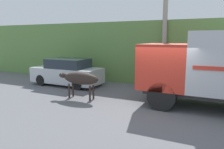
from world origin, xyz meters
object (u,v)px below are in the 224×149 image
at_px(utility_pole, 165,27).
at_px(pedestrian_on_hill, 140,70).
at_px(brown_cow, 80,79).
at_px(parked_suv, 67,72).

bearing_deg(utility_pole, pedestrian_on_hill, -169.02).
relative_size(brown_cow, utility_pole, 0.32).
relative_size(pedestrian_on_hill, utility_pole, 0.26).
xyz_separation_m(parked_suv, utility_pole, (5.41, 1.91, 2.70)).
distance_m(parked_suv, pedestrian_on_hill, 4.45).
xyz_separation_m(brown_cow, utility_pole, (2.98, 4.12, 2.52)).
bearing_deg(brown_cow, parked_suv, 129.15).
bearing_deg(brown_cow, pedestrian_on_hill, 57.75).
relative_size(parked_suv, utility_pole, 0.63).
height_order(parked_suv, pedestrian_on_hill, pedestrian_on_hill).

